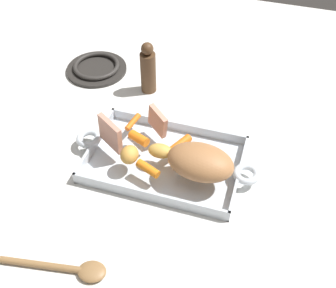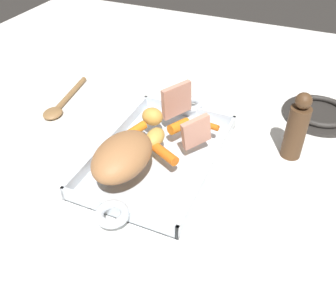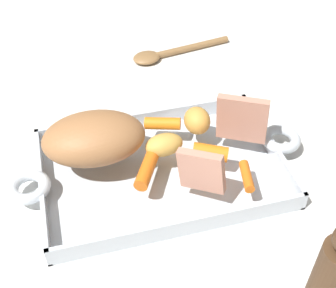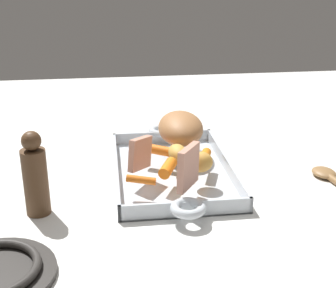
{
  "view_description": "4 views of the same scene",
  "coord_description": "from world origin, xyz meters",
  "px_view_note": "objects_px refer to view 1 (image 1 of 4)",
  "views": [
    {
      "loc": [
        -0.21,
        0.66,
        0.78
      ],
      "look_at": [
        -0.01,
        -0.01,
        0.06
      ],
      "focal_mm": 44.45,
      "sensor_mm": 36.0,
      "label": 1
    },
    {
      "loc": [
        -0.58,
        -0.27,
        0.54
      ],
      "look_at": [
        -0.02,
        -0.03,
        0.06
      ],
      "focal_mm": 40.05,
      "sensor_mm": 36.0,
      "label": 2
    },
    {
      "loc": [
        -0.12,
        -0.48,
        0.54
      ],
      "look_at": [
        0.01,
        0.01,
        0.05
      ],
      "focal_mm": 48.79,
      "sensor_mm": 36.0,
      "label": 3
    },
    {
      "loc": [
        0.93,
        -0.13,
        0.44
      ],
      "look_at": [
        0.01,
        -0.01,
        0.08
      ],
      "focal_mm": 50.6,
      "sensor_mm": 36.0,
      "label": 4
    }
  ],
  "objects_px": {
    "roasting_dish": "(164,161)",
    "potato_golden_large": "(160,151)",
    "potato_whole": "(129,155)",
    "serving_spoon": "(69,269)",
    "baby_carrot_long": "(139,138)",
    "pork_roast": "(200,162)",
    "pepper_mill": "(148,69)",
    "baby_carrot_southwest": "(179,145)",
    "roast_slice_thin": "(110,134)",
    "stove_burner_rear": "(97,68)",
    "baby_carrot_center_left": "(133,122)",
    "roast_slice_outer": "(158,121)",
    "baby_carrot_northeast": "(148,169)"
  },
  "relations": [
    {
      "from": "roasting_dish",
      "to": "baby_carrot_center_left",
      "type": "relative_size",
      "value": 8.25
    },
    {
      "from": "baby_carrot_long",
      "to": "pepper_mill",
      "type": "bearing_deg",
      "value": -76.39
    },
    {
      "from": "potato_whole",
      "to": "stove_burner_rear",
      "type": "xyz_separation_m",
      "value": [
        0.25,
        -0.36,
        -0.05
      ]
    },
    {
      "from": "roasting_dish",
      "to": "baby_carrot_northeast",
      "type": "bearing_deg",
      "value": 74.17
    },
    {
      "from": "baby_carrot_southwest",
      "to": "potato_golden_large",
      "type": "xyz_separation_m",
      "value": [
        0.04,
        0.04,
        0.01
      ]
    },
    {
      "from": "stove_burner_rear",
      "to": "pepper_mill",
      "type": "relative_size",
      "value": 1.17
    },
    {
      "from": "roasting_dish",
      "to": "roast_slice_outer",
      "type": "bearing_deg",
      "value": -60.81
    },
    {
      "from": "stove_burner_rear",
      "to": "pepper_mill",
      "type": "distance_m",
      "value": 0.2
    },
    {
      "from": "roast_slice_thin",
      "to": "baby_carrot_long",
      "type": "distance_m",
      "value": 0.07
    },
    {
      "from": "baby_carrot_center_left",
      "to": "baby_carrot_southwest",
      "type": "height_order",
      "value": "baby_carrot_southwest"
    },
    {
      "from": "roast_slice_outer",
      "to": "baby_carrot_long",
      "type": "bearing_deg",
      "value": 58.33
    },
    {
      "from": "stove_burner_rear",
      "to": "roasting_dish",
      "type": "bearing_deg",
      "value": 135.84
    },
    {
      "from": "roasting_dish",
      "to": "baby_carrot_center_left",
      "type": "height_order",
      "value": "baby_carrot_center_left"
    },
    {
      "from": "serving_spoon",
      "to": "pepper_mill",
      "type": "relative_size",
      "value": 1.4
    },
    {
      "from": "baby_carrot_northeast",
      "to": "roast_slice_outer",
      "type": "bearing_deg",
      "value": -81.39
    },
    {
      "from": "baby_carrot_southwest",
      "to": "roast_slice_thin",
      "type": "bearing_deg",
      "value": 13.72
    },
    {
      "from": "baby_carrot_northeast",
      "to": "pepper_mill",
      "type": "relative_size",
      "value": 0.37
    },
    {
      "from": "baby_carrot_long",
      "to": "stove_burner_rear",
      "type": "relative_size",
      "value": 0.28
    },
    {
      "from": "stove_burner_rear",
      "to": "serving_spoon",
      "type": "relative_size",
      "value": 0.84
    },
    {
      "from": "pork_roast",
      "to": "baby_carrot_southwest",
      "type": "height_order",
      "value": "pork_roast"
    },
    {
      "from": "serving_spoon",
      "to": "baby_carrot_northeast",
      "type": "bearing_deg",
      "value": 64.97
    },
    {
      "from": "roast_slice_outer",
      "to": "pepper_mill",
      "type": "distance_m",
      "value": 0.22
    },
    {
      "from": "potato_whole",
      "to": "serving_spoon",
      "type": "height_order",
      "value": "potato_whole"
    },
    {
      "from": "pork_roast",
      "to": "potato_whole",
      "type": "bearing_deg",
      "value": 4.86
    },
    {
      "from": "roasting_dish",
      "to": "potato_golden_large",
      "type": "height_order",
      "value": "potato_golden_large"
    },
    {
      "from": "potato_whole",
      "to": "pepper_mill",
      "type": "distance_m",
      "value": 0.32
    },
    {
      "from": "pepper_mill",
      "to": "roast_slice_outer",
      "type": "bearing_deg",
      "value": 115.28
    },
    {
      "from": "roasting_dish",
      "to": "roast_slice_outer",
      "type": "height_order",
      "value": "roast_slice_outer"
    },
    {
      "from": "potato_whole",
      "to": "serving_spoon",
      "type": "relative_size",
      "value": 0.22
    },
    {
      "from": "pork_roast",
      "to": "roast_slice_thin",
      "type": "relative_size",
      "value": 1.97
    },
    {
      "from": "potato_golden_large",
      "to": "serving_spoon",
      "type": "height_order",
      "value": "potato_golden_large"
    },
    {
      "from": "roast_slice_thin",
      "to": "baby_carrot_center_left",
      "type": "distance_m",
      "value": 0.1
    },
    {
      "from": "roast_slice_outer",
      "to": "stove_burner_rear",
      "type": "height_order",
      "value": "roast_slice_outer"
    },
    {
      "from": "baby_carrot_northeast",
      "to": "stove_burner_rear",
      "type": "xyz_separation_m",
      "value": [
        0.3,
        -0.38,
        -0.04
      ]
    },
    {
      "from": "baby_carrot_long",
      "to": "potato_golden_large",
      "type": "height_order",
      "value": "potato_golden_large"
    },
    {
      "from": "roast_slice_outer",
      "to": "baby_carrot_center_left",
      "type": "height_order",
      "value": "roast_slice_outer"
    },
    {
      "from": "roast_slice_thin",
      "to": "baby_carrot_center_left",
      "type": "bearing_deg",
      "value": -105.06
    },
    {
      "from": "baby_carrot_long",
      "to": "roasting_dish",
      "type": "bearing_deg",
      "value": 165.32
    },
    {
      "from": "pork_roast",
      "to": "stove_burner_rear",
      "type": "distance_m",
      "value": 0.55
    },
    {
      "from": "roast_slice_thin",
      "to": "baby_carrot_southwest",
      "type": "bearing_deg",
      "value": -166.28
    },
    {
      "from": "baby_carrot_southwest",
      "to": "potato_whole",
      "type": "xyz_separation_m",
      "value": [
        0.1,
        0.08,
        0.01
      ]
    },
    {
      "from": "roasting_dish",
      "to": "potato_whole",
      "type": "relative_size",
      "value": 9.33
    },
    {
      "from": "potato_golden_large",
      "to": "baby_carrot_southwest",
      "type": "bearing_deg",
      "value": -133.33
    },
    {
      "from": "pork_roast",
      "to": "baby_carrot_long",
      "type": "relative_size",
      "value": 2.93
    },
    {
      "from": "baby_carrot_northeast",
      "to": "baby_carrot_long",
      "type": "height_order",
      "value": "baby_carrot_long"
    },
    {
      "from": "pork_roast",
      "to": "baby_carrot_northeast",
      "type": "bearing_deg",
      "value": 16.34
    },
    {
      "from": "pork_roast",
      "to": "potato_golden_large",
      "type": "relative_size",
      "value": 2.6
    },
    {
      "from": "baby_carrot_southwest",
      "to": "potato_golden_large",
      "type": "distance_m",
      "value": 0.05
    },
    {
      "from": "baby_carrot_northeast",
      "to": "serving_spoon",
      "type": "height_order",
      "value": "baby_carrot_northeast"
    },
    {
      "from": "roasting_dish",
      "to": "roast_slice_thin",
      "type": "xyz_separation_m",
      "value": [
        0.13,
        0.01,
        0.07
      ]
    }
  ]
}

